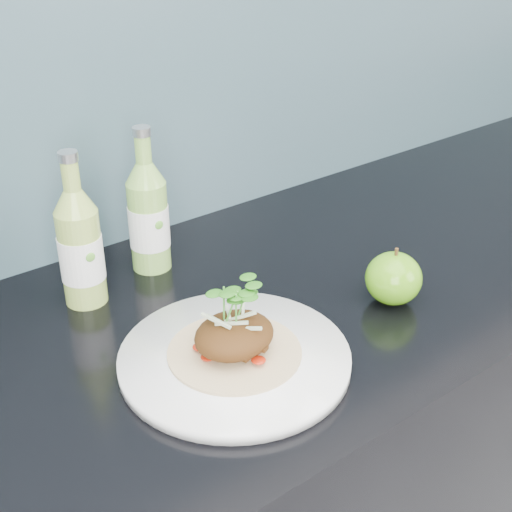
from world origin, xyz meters
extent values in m
cube|color=#6D9BAB|center=(0.00, 1.99, 1.25)|extent=(4.00, 0.02, 0.70)
cylinder|color=white|center=(-0.04, 1.60, 0.91)|extent=(0.30, 0.30, 0.02)
cylinder|color=tan|center=(-0.04, 1.60, 0.92)|extent=(0.17, 0.17, 0.00)
ellipsoid|color=#4D2B0E|center=(-0.04, 1.60, 0.94)|extent=(0.10, 0.09, 0.05)
ellipsoid|color=#487F0D|center=(0.22, 1.58, 0.94)|extent=(0.10, 0.10, 0.08)
cylinder|color=#472D14|center=(0.22, 1.58, 0.98)|extent=(0.01, 0.00, 0.01)
cylinder|color=#95B44B|center=(-0.12, 1.85, 0.97)|extent=(0.07, 0.07, 0.14)
cone|color=#95B44B|center=(-0.12, 1.85, 1.06)|extent=(0.06, 0.06, 0.03)
cylinder|color=#95B44B|center=(-0.12, 1.85, 1.09)|extent=(0.02, 0.02, 0.04)
cylinder|color=silver|center=(-0.12, 1.85, 1.12)|extent=(0.03, 0.03, 0.01)
cylinder|color=white|center=(-0.12, 1.85, 0.97)|extent=(0.08, 0.08, 0.06)
ellipsoid|color=#59A533|center=(-0.12, 1.82, 0.98)|extent=(0.01, 0.00, 0.01)
cylinder|color=#80B54B|center=(0.00, 1.87, 0.97)|extent=(0.07, 0.07, 0.14)
cone|color=#80B54B|center=(0.00, 1.87, 1.06)|extent=(0.06, 0.06, 0.03)
cylinder|color=#80B54B|center=(0.00, 1.87, 1.09)|extent=(0.02, 0.02, 0.04)
cylinder|color=silver|center=(0.00, 1.87, 1.12)|extent=(0.03, 0.03, 0.01)
cylinder|color=white|center=(0.00, 1.87, 0.97)|extent=(0.07, 0.07, 0.06)
ellipsoid|color=#59A533|center=(0.00, 1.84, 0.98)|extent=(0.01, 0.00, 0.01)
camera|label=1|loc=(-0.45, 1.02, 1.45)|focal=50.00mm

